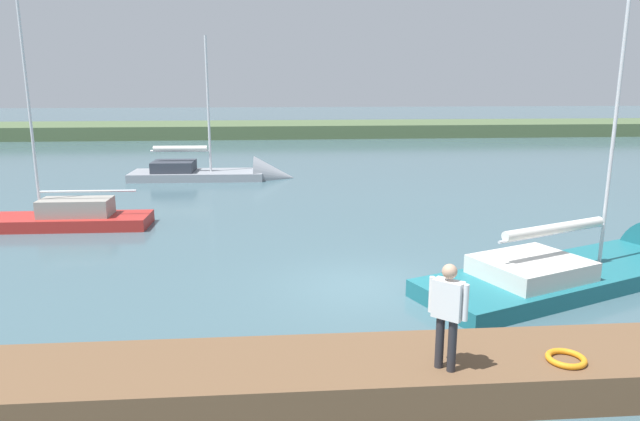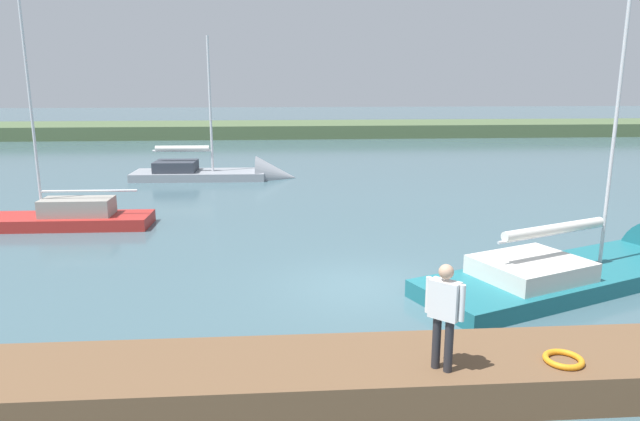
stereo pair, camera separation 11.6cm
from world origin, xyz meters
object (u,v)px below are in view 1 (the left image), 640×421
object	(u,v)px
sailboat_far_right	(614,270)
person_on_dock	(448,309)
sailboat_mid_channel	(229,177)
life_ring_buoy	(566,359)
sailboat_outer_mooring	(31,225)

from	to	relation	value
sailboat_far_right	person_on_dock	xyz separation A→B (m)	(6.67, 6.13, 1.62)
sailboat_far_right	sailboat_mid_channel	size ratio (longest dim) A/B	1.23
sailboat_far_right	sailboat_mid_channel	bearing A→B (deg)	102.79
sailboat_mid_channel	person_on_dock	world-z (taller)	sailboat_mid_channel
life_ring_buoy	person_on_dock	distance (m)	2.31
sailboat_far_right	person_on_dock	world-z (taller)	sailboat_far_right
sailboat_far_right	sailboat_outer_mooring	xyz separation A→B (m)	(18.21, -6.50, 0.02)
life_ring_buoy	person_on_dock	world-z (taller)	person_on_dock
sailboat_outer_mooring	person_on_dock	size ratio (longest dim) A/B	4.96
life_ring_buoy	sailboat_mid_channel	distance (m)	23.83
sailboat_outer_mooring	sailboat_mid_channel	distance (m)	11.98
life_ring_buoy	sailboat_outer_mooring	xyz separation A→B (m)	(13.62, -12.55, -0.61)
sailboat_outer_mooring	person_on_dock	bearing A→B (deg)	133.24
life_ring_buoy	sailboat_outer_mooring	size ratio (longest dim) A/B	0.07
life_ring_buoy	person_on_dock	size ratio (longest dim) A/B	0.37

